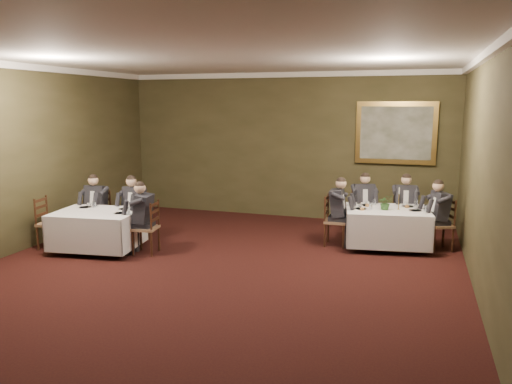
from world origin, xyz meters
The scene contains 27 objects.
ground centered at (0.00, 0.00, 0.00)m, with size 10.00×10.00×0.00m, color black.
ceiling centered at (0.00, 0.00, 3.50)m, with size 8.00×10.00×0.10m, color silver.
back_wall centered at (0.00, 5.00, 1.75)m, with size 8.00×0.10×3.50m, color #35321A.
right_wall centered at (4.00, 0.00, 1.75)m, with size 0.10×10.00×3.50m, color #35321A.
crown_molding centered at (0.00, 0.00, 3.44)m, with size 8.00×10.00×0.12m.
table_main centered at (2.60, 2.91, 0.45)m, with size 1.74×1.43×0.67m.
table_second centered at (-2.60, 1.00, 0.45)m, with size 1.69×1.37×0.67m.
chair_main_backleft centered at (2.06, 3.64, 0.28)m, with size 0.56×0.55×1.00m.
diner_main_backleft centered at (2.06, 3.63, 0.51)m, with size 0.54×0.59×1.35m.
chair_main_backright centered at (2.89, 3.77, 0.28)m, with size 0.50×0.48×1.00m.
diner_main_backright centered at (2.89, 3.76, 0.51)m, with size 0.47×0.54×1.35m.
chair_main_endleft centered at (1.62, 2.76, 0.28)m, with size 0.43×0.45×1.00m.
diner_main_endleft centered at (1.63, 2.76, 0.51)m, with size 0.48×0.42×1.35m.
chair_main_endright centered at (3.58, 3.07, 0.28)m, with size 0.56×0.57×1.00m.
diner_main_endright centered at (3.57, 3.06, 0.51)m, with size 0.60×0.56×1.35m.
chair_sec_backleft centered at (-3.11, 1.73, 0.28)m, with size 0.45×0.43×1.00m.
diner_sec_backleft centered at (-3.11, 1.72, 0.51)m, with size 0.43×0.49×1.35m.
chair_sec_backright centered at (-2.29, 1.84, 0.28)m, with size 0.48×0.46×1.00m.
diner_sec_backright centered at (-2.29, 1.83, 0.51)m, with size 0.45×0.52×1.35m.
chair_sec_endright centered at (-1.63, 1.13, 0.28)m, with size 0.48×0.49×1.00m.
diner_sec_endright centered at (-1.64, 1.12, 0.51)m, with size 0.53×0.46×1.35m.
chair_sec_endleft centered at (-3.57, 0.88, 0.28)m, with size 0.48×0.49×1.00m.
centerpiece centered at (2.56, 2.83, 0.92)m, with size 0.27×0.24×0.30m, color #2D5926.
candlestick centered at (2.80, 2.94, 0.93)m, with size 0.06×0.06×0.44m.
place_setting_table_main centered at (2.19, 3.20, 0.80)m, with size 0.33×0.31×0.14m.
place_setting_table_second centered at (-3.00, 1.30, 0.80)m, with size 0.33×0.31×0.14m.
painting centered at (2.60, 4.94, 2.11)m, with size 1.77×0.09×1.40m.
Camera 1 is at (3.08, -6.80, 2.75)m, focal length 35.00 mm.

